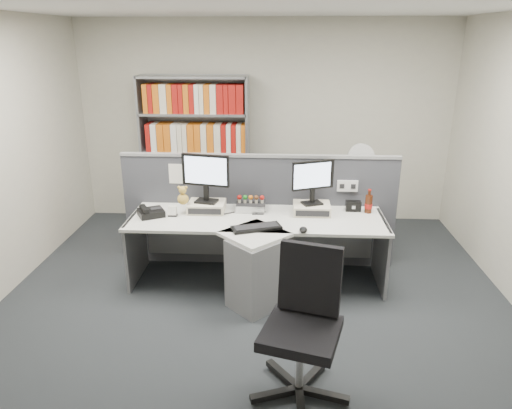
# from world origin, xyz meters

# --- Properties ---
(ground) EXTENTS (5.50, 5.50, 0.00)m
(ground) POSITION_xyz_m (0.00, 0.00, 0.00)
(ground) COLOR #2D3135
(ground) RESTS_ON ground
(room_shell) EXTENTS (5.04, 5.54, 2.72)m
(room_shell) POSITION_xyz_m (0.00, 0.00, 1.79)
(room_shell) COLOR beige
(room_shell) RESTS_ON ground
(partition) EXTENTS (3.00, 0.08, 1.27)m
(partition) POSITION_xyz_m (0.00, 1.25, 0.65)
(partition) COLOR #404149
(partition) RESTS_ON ground
(desk) EXTENTS (2.60, 1.20, 0.72)m
(desk) POSITION_xyz_m (0.00, 0.60, 0.46)
(desk) COLOR silver
(desk) RESTS_ON ground
(monitor_riser_left) EXTENTS (0.38, 0.31, 0.10)m
(monitor_riser_left) POSITION_xyz_m (-0.54, 0.98, 0.77)
(monitor_riser_left) COLOR beige
(monitor_riser_left) RESTS_ON desk
(monitor_riser_right) EXTENTS (0.38, 0.31, 0.10)m
(monitor_riser_right) POSITION_xyz_m (0.56, 0.98, 0.77)
(monitor_riser_right) COLOR beige
(monitor_riser_right) RESTS_ON desk
(monitor_left) EXTENTS (0.50, 0.20, 0.51)m
(monitor_left) POSITION_xyz_m (-0.54, 0.98, 1.12)
(monitor_left) COLOR black
(monitor_left) RESTS_ON monitor_riser_left
(monitor_right) EXTENTS (0.43, 0.21, 0.46)m
(monitor_right) POSITION_xyz_m (0.56, 0.98, 1.09)
(monitor_right) COLOR black
(monitor_right) RESTS_ON monitor_riser_right
(desktop_pc) EXTENTS (0.30, 0.27, 0.08)m
(desktop_pc) POSITION_xyz_m (-0.08, 1.06, 0.76)
(desktop_pc) COLOR black
(desktop_pc) RESTS_ON desk
(figurines) EXTENTS (0.29, 0.05, 0.09)m
(figurines) POSITION_xyz_m (-0.08, 1.04, 0.85)
(figurines) COLOR beige
(figurines) RESTS_ON desktop_pc
(keyboard) EXTENTS (0.51, 0.33, 0.03)m
(keyboard) POSITION_xyz_m (0.01, 0.51, 0.74)
(keyboard) COLOR black
(keyboard) RESTS_ON desk
(mouse) EXTENTS (0.08, 0.12, 0.05)m
(mouse) POSITION_xyz_m (0.46, 0.46, 0.74)
(mouse) COLOR black
(mouse) RESTS_ON desk
(desk_phone) EXTENTS (0.32, 0.31, 0.11)m
(desk_phone) POSITION_xyz_m (-1.09, 0.80, 0.76)
(desk_phone) COLOR black
(desk_phone) RESTS_ON desk
(desk_calendar) EXTENTS (0.09, 0.07, 0.11)m
(desk_calendar) POSITION_xyz_m (-0.86, 0.81, 0.77)
(desk_calendar) COLOR black
(desk_calendar) RESTS_ON desk
(plush_toy) EXTENTS (0.12, 0.12, 0.20)m
(plush_toy) POSITION_xyz_m (-0.77, 0.89, 0.91)
(plush_toy) COLOR #B9953D
(plush_toy) RESTS_ON monitor_riser_left
(speaker) EXTENTS (0.16, 0.09, 0.11)m
(speaker) POSITION_xyz_m (1.00, 1.07, 0.77)
(speaker) COLOR black
(speaker) RESTS_ON desk
(cola_bottle) EXTENTS (0.08, 0.08, 0.25)m
(cola_bottle) POSITION_xyz_m (1.15, 1.03, 0.82)
(cola_bottle) COLOR #3F190A
(cola_bottle) RESTS_ON desk
(shelving_unit) EXTENTS (1.41, 0.40, 2.00)m
(shelving_unit) POSITION_xyz_m (-0.90, 2.44, 0.98)
(shelving_unit) COLOR gray
(shelving_unit) RESTS_ON ground
(filing_cabinet) EXTENTS (0.45, 0.61, 0.70)m
(filing_cabinet) POSITION_xyz_m (1.20, 1.99, 0.35)
(filing_cabinet) COLOR gray
(filing_cabinet) RESTS_ON ground
(desk_fan) EXTENTS (0.32, 0.19, 0.55)m
(desk_fan) POSITION_xyz_m (1.20, 1.99, 1.04)
(desk_fan) COLOR white
(desk_fan) RESTS_ON filing_cabinet
(office_chair) EXTENTS (0.71, 0.71, 1.07)m
(office_chair) POSITION_xyz_m (0.42, -0.79, 0.57)
(office_chair) COLOR silver
(office_chair) RESTS_ON ground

